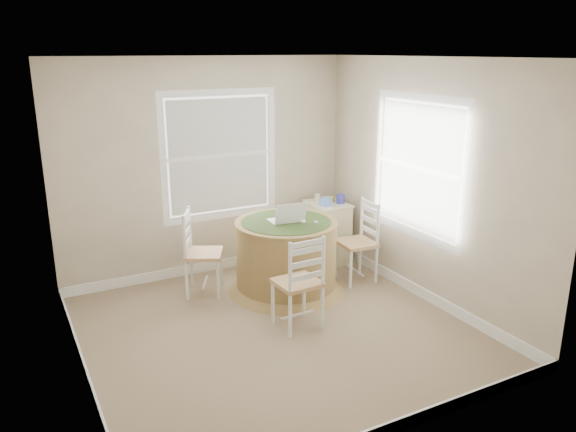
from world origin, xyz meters
TOP-DOWN VIEW (x-y plane):
  - room at (0.17, 0.16)m, footprint 3.64×3.64m
  - round_table at (0.55, 0.82)m, footprint 1.33×1.33m
  - chair_left at (-0.30, 1.19)m, footprint 0.55×0.55m
  - chair_near at (0.24, -0.01)m, footprint 0.43×0.41m
  - chair_right at (1.42, 0.69)m, footprint 0.43×0.45m
  - laptop at (0.55, 0.82)m, footprint 0.38×0.34m
  - mouse at (0.70, 0.72)m, footprint 0.09×0.12m
  - phone at (0.83, 0.64)m, footprint 0.07×0.10m
  - keys at (0.78, 0.84)m, footprint 0.07×0.06m
  - corner_chest at (1.46, 1.41)m, footprint 0.45×0.60m
  - tissue_box at (1.36, 1.30)m, footprint 0.12×0.12m
  - box_yellow at (1.50, 1.45)m, footprint 0.15×0.10m
  - box_blue at (1.58, 1.30)m, footprint 0.08×0.08m
  - cup_cream at (1.39, 1.56)m, footprint 0.07×0.07m

SIDE VIEW (x-z plane):
  - corner_chest at x=1.46m, z-range 0.00..0.79m
  - round_table at x=0.55m, z-range 0.03..0.86m
  - chair_left at x=-0.30m, z-range 0.00..0.95m
  - chair_near at x=0.24m, z-range 0.00..0.95m
  - chair_right at x=1.42m, z-range 0.00..0.95m
  - box_yellow at x=1.50m, z-range 0.79..0.85m
  - phone at x=0.83m, z-range 0.82..0.83m
  - keys at x=0.78m, z-range 0.82..0.84m
  - cup_cream at x=1.39m, z-range 0.79..0.88m
  - tissue_box at x=1.36m, z-range 0.79..0.89m
  - mouse at x=0.70m, z-range 0.82..0.85m
  - box_blue at x=1.58m, z-range 0.79..0.91m
  - laptop at x=0.55m, z-range 0.73..0.99m
  - room at x=0.17m, z-range -0.02..2.62m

